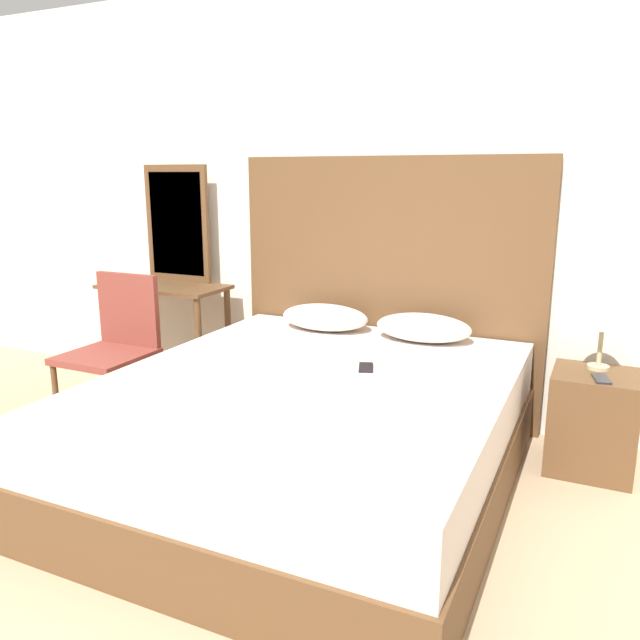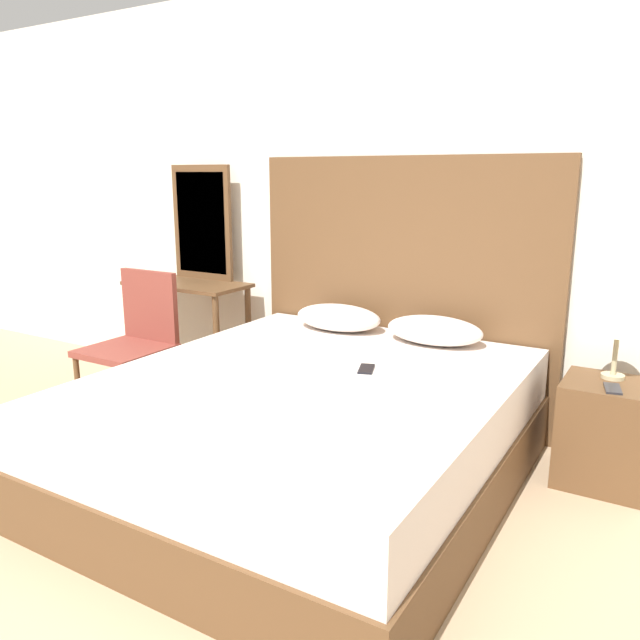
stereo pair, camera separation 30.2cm
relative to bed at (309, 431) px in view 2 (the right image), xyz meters
The scene contains 12 objects.
wall_back 1.59m from the bed, 82.73° to the left, with size 10.00×0.06×2.70m.
bed is the anchor object (origin of this frame).
headboard 1.21m from the bed, 90.00° to the left, with size 1.94×0.05×1.62m.
pillow_left 0.98m from the bed, 110.17° to the left, with size 0.55×0.34×0.15m.
pillow_right 0.98m from the bed, 69.83° to the left, with size 0.55×0.34×0.15m.
phone_on_bed 0.42m from the bed, 46.73° to the left, with size 0.12×0.16×0.01m.
nightstand 1.47m from the bed, 31.83° to the left, with size 0.42×0.40×0.53m.
table_lamp 1.60m from the bed, 34.40° to the left, with size 0.24×0.24×0.36m.
phone_on_nightstand 1.46m from the bed, 27.97° to the left, with size 0.10×0.16×0.01m.
vanity_desk 1.78m from the bed, 151.40° to the left, with size 0.88×0.43×0.76m.
vanity_mirror 2.05m from the bed, 146.30° to the left, with size 0.51×0.03×0.81m.
chair 1.56m from the bed, 168.02° to the left, with size 0.48×0.50×0.90m.
Camera 2 is at (1.36, -1.08, 1.52)m, focal length 35.00 mm.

